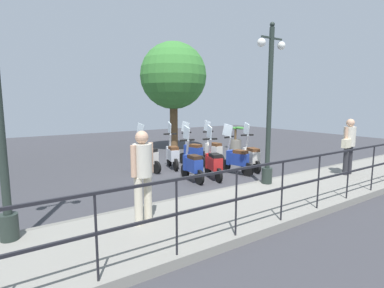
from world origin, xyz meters
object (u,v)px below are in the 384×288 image
(scooter_near_3, at_px, (192,164))
(scooter_far_0, at_px, (213,150))
(potted_palm, at_px, (235,140))
(scooter_far_2, at_px, (172,154))
(pedestrian_distant, at_px, (143,170))
(scooter_near_0, at_px, (251,156))
(pedestrian_with_bag, at_px, (349,142))
(lamp_post_near, at_px, (269,115))
(tree_distant, at_px, (173,76))
(scooter_near_2, at_px, (213,163))
(scooter_far_1, at_px, (192,152))
(scooter_near_1, at_px, (236,159))
(scooter_far_3, at_px, (148,157))

(scooter_near_3, bearing_deg, scooter_far_0, -46.07)
(potted_palm, height_order, scooter_far_2, scooter_far_2)
(pedestrian_distant, height_order, scooter_near_0, pedestrian_distant)
(pedestrian_with_bag, relative_size, scooter_far_2, 1.03)
(lamp_post_near, bearing_deg, potted_palm, -35.33)
(potted_palm, xyz_separation_m, scooter_near_3, (-3.63, 4.93, 0.04))
(lamp_post_near, height_order, tree_distant, tree_distant)
(scooter_far_0, bearing_deg, scooter_far_2, 85.09)
(pedestrian_with_bag, height_order, scooter_near_3, pedestrian_with_bag)
(pedestrian_with_bag, height_order, tree_distant, tree_distant)
(potted_palm, xyz_separation_m, scooter_near_2, (-3.78, 4.29, 0.04))
(pedestrian_distant, distance_m, scooter_near_0, 5.37)
(pedestrian_distant, distance_m, scooter_near_3, 3.44)
(scooter_near_0, bearing_deg, scooter_far_1, 49.23)
(scooter_near_0, bearing_deg, potted_palm, -19.56)
(lamp_post_near, xyz_separation_m, scooter_near_0, (1.71, -1.14, -1.40))
(scooter_near_3, relative_size, scooter_far_2, 1.00)
(scooter_near_2, bearing_deg, scooter_near_3, 93.72)
(lamp_post_near, xyz_separation_m, pedestrian_with_bag, (-0.64, -2.61, -0.80))
(scooter_near_2, relative_size, scooter_far_2, 1.00)
(lamp_post_near, relative_size, scooter_far_1, 2.56)
(scooter_near_0, relative_size, scooter_near_1, 1.00)
(tree_distant, bearing_deg, scooter_far_3, 138.55)
(scooter_far_3, bearing_deg, scooter_far_2, -104.08)
(lamp_post_near, height_order, scooter_far_3, lamp_post_near)
(scooter_near_0, xyz_separation_m, scooter_near_1, (-0.08, 0.70, 0.00))
(tree_distant, relative_size, potted_palm, 4.60)
(lamp_post_near, height_order, scooter_near_3, lamp_post_near)
(pedestrian_with_bag, distance_m, scooter_far_0, 4.37)
(scooter_far_0, bearing_deg, pedestrian_with_bag, -157.50)
(tree_distant, bearing_deg, potted_palm, -120.34)
(pedestrian_with_bag, bearing_deg, tree_distant, 7.47)
(tree_distant, distance_m, scooter_near_3, 6.33)
(tree_distant, xyz_separation_m, scooter_near_3, (-5.09, 2.44, -2.87))
(scooter_near_1, bearing_deg, scooter_far_1, -2.19)
(scooter_far_3, bearing_deg, potted_palm, -83.47)
(potted_palm, bearing_deg, scooter_near_1, 137.99)
(pedestrian_distant, height_order, scooter_near_3, pedestrian_distant)
(lamp_post_near, bearing_deg, scooter_near_2, 18.20)
(pedestrian_with_bag, xyz_separation_m, potted_palm, (5.98, -1.17, -0.63))
(scooter_near_0, distance_m, scooter_near_3, 2.29)
(potted_palm, bearing_deg, lamp_post_near, 144.67)
(scooter_far_2, bearing_deg, pedestrian_distant, 159.01)
(scooter_near_1, relative_size, scooter_far_1, 1.00)
(scooter_near_0, relative_size, scooter_far_3, 1.00)
(scooter_near_0, bearing_deg, pedestrian_with_bag, -131.52)
(pedestrian_distant, relative_size, scooter_far_3, 1.03)
(lamp_post_near, xyz_separation_m, scooter_near_3, (1.70, 1.15, -1.40))
(potted_palm, bearing_deg, scooter_near_0, 143.96)
(scooter_far_0, relative_size, scooter_far_1, 1.00)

